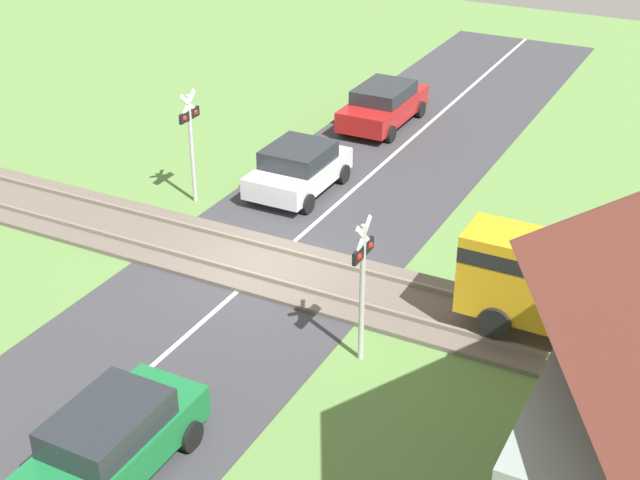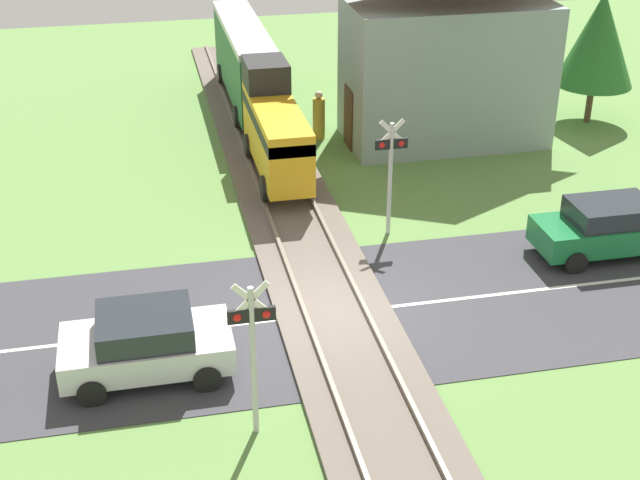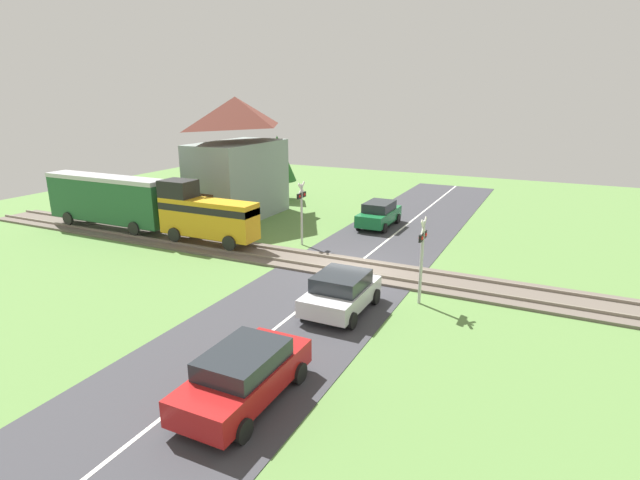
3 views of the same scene
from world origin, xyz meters
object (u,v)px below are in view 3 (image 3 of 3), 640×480
object	(u,v)px
car_near_crossing	(341,292)
car_far_side	(379,214)
car_behind_queue	(244,374)
pedestrian_by_station	(184,217)
crossing_signal_west_approach	(422,250)
train	(143,204)
station_building	(238,160)
crossing_signal_east_approach	(302,205)

from	to	relation	value
car_near_crossing	car_far_side	size ratio (longest dim) A/B	0.92
car_behind_queue	pedestrian_by_station	xyz separation A→B (m)	(12.81, 12.99, 0.01)
car_near_crossing	car_far_side	xyz separation A→B (m)	(12.29, 2.88, 0.03)
crossing_signal_west_approach	car_near_crossing	bearing A→B (deg)	129.35
train	pedestrian_by_station	size ratio (longest dim) A/B	8.16
crossing_signal_west_approach	pedestrian_by_station	xyz separation A→B (m)	(4.54, 15.41, -1.37)
train	car_behind_queue	size ratio (longest dim) A/B	3.35
station_building	car_near_crossing	bearing A→B (deg)	-131.97
train	crossing_signal_east_approach	distance (m)	9.05
crossing_signal_east_approach	car_far_side	bearing A→B (deg)	-24.12
train	car_behind_queue	world-z (taller)	train
crossing_signal_west_approach	crossing_signal_east_approach	distance (m)	9.15
crossing_signal_east_approach	station_building	size ratio (longest dim) A/B	0.45
crossing_signal_east_approach	station_building	bearing A→B (deg)	59.82
car_near_crossing	station_building	xyz separation A→B (m)	(10.78, 11.98, 2.96)
crossing_signal_east_approach	car_behind_queue	bearing A→B (deg)	-158.09
car_near_crossing	crossing_signal_west_approach	size ratio (longest dim) A/B	1.07
train	crossing_signal_east_approach	xyz separation A→B (m)	(2.45, -8.71, 0.29)
car_behind_queue	pedestrian_by_station	size ratio (longest dim) A/B	2.43
car_behind_queue	car_near_crossing	bearing A→B (deg)	-0.00
train	car_far_side	distance (m)	13.67
train	car_behind_queue	bearing A→B (deg)	-127.43
car_far_side	car_behind_queue	bearing A→B (deg)	-171.19
crossing_signal_west_approach	station_building	xyz separation A→B (m)	(8.79, 14.40, 1.58)
car_near_crossing	pedestrian_by_station	distance (m)	14.54
car_near_crossing	car_behind_queue	xyz separation A→B (m)	(-6.29, 0.00, 0.01)
station_building	crossing_signal_east_approach	bearing A→B (deg)	-120.18
train	station_building	bearing A→B (deg)	-17.76
train	car_far_side	world-z (taller)	train
car_far_side	crossing_signal_east_approach	world-z (taller)	crossing_signal_east_approach
car_far_side	station_building	bearing A→B (deg)	99.48
train	car_near_crossing	bearing A→B (deg)	-107.57
car_far_side	crossing_signal_west_approach	size ratio (longest dim) A/B	1.17
car_behind_queue	crossing_signal_west_approach	distance (m)	8.73
car_far_side	crossing_signal_east_approach	distance (m)	6.07
car_far_side	car_behind_queue	distance (m)	18.80
pedestrian_by_station	car_near_crossing	bearing A→B (deg)	-116.68
car_near_crossing	crossing_signal_east_approach	xyz separation A→B (m)	(6.89, 5.30, 1.39)
crossing_signal_east_approach	pedestrian_by_station	bearing A→B (deg)	92.71
train	car_far_side	bearing A→B (deg)	-54.78
car_far_side	pedestrian_by_station	xyz separation A→B (m)	(-5.77, 10.11, -0.01)
train	crossing_signal_west_approach	size ratio (longest dim) A/B	4.18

